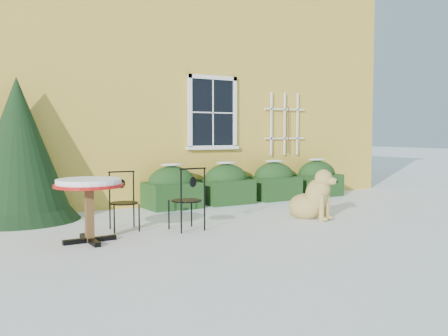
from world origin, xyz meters
TOP-DOWN VIEW (x-y plane):
  - ground at (0.00, 0.00)m, footprint 80.00×80.00m
  - house at (0.00, 7.00)m, footprint 12.40×8.40m
  - hedge_row at (1.65, 2.55)m, footprint 4.95×0.80m
  - evergreen_shrub at (-3.19, 2.64)m, footprint 2.06×2.06m
  - bistro_table at (-2.66, 0.25)m, footprint 0.96×0.96m
  - patio_chair_near at (-1.09, 0.30)m, footprint 0.48×0.48m
  - patio_chair_far at (-1.94, 0.86)m, footprint 0.47×0.46m
  - dog at (1.29, 0.07)m, footprint 0.77×1.01m

SIDE VIEW (x-z plane):
  - ground at x=0.00m, z-range 0.00..0.00m
  - dog at x=1.29m, z-range -0.09..0.83m
  - hedge_row at x=1.65m, z-range -0.05..0.86m
  - patio_chair_far at x=-1.94m, z-range 0.00..0.92m
  - patio_chair_near at x=-1.09m, z-range 0.00..0.99m
  - bistro_table at x=-2.66m, z-range 0.30..1.19m
  - evergreen_shrub at x=-3.19m, z-range -0.24..2.25m
  - house at x=0.00m, z-range 0.02..6.42m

